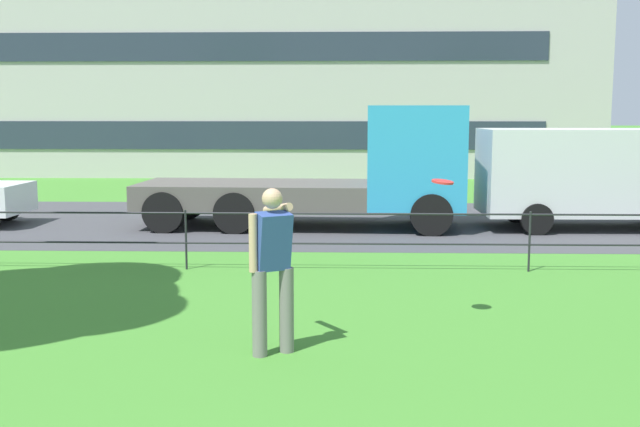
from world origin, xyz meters
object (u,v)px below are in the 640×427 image
person_thrower (272,265)px  panel_van_right (595,172)px  frisbee (443,182)px  flatbed_truck_center (349,174)px

person_thrower → panel_van_right: panel_van_right is taller
frisbee → flatbed_truck_center: flatbed_truck_center is taller
person_thrower → panel_van_right: bearing=54.9°
person_thrower → panel_van_right: (6.40, 9.10, 0.29)m
flatbed_truck_center → panel_van_right: bearing=-0.1°
person_thrower → flatbed_truck_center: flatbed_truck_center is taller
frisbee → panel_van_right: (4.43, 7.83, -0.50)m
person_thrower → flatbed_truck_center: size_ratio=0.25×
person_thrower → flatbed_truck_center: bearing=84.5°
frisbee → flatbed_truck_center: 7.93m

